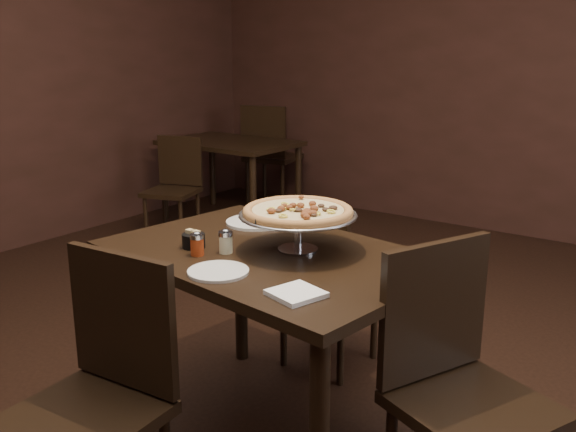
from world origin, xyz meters
The scene contains 16 objects.
room centered at (0.06, 0.03, 1.40)m, with size 6.04×7.04×2.84m.
dining_table centered at (0.07, 0.08, 0.67)m, with size 1.34×0.99×0.77m.
background_table centered at (-2.20, 2.50, 0.62)m, with size 1.13×0.76×0.71m.
pizza_stand centered at (0.15, 0.15, 0.92)m, with size 0.45×0.45×0.18m.
parmesan_shaker centered at (-0.05, -0.03, 0.82)m, with size 0.05×0.05×0.09m.
pepper_flake_shaker centered at (-0.12, -0.11, 0.82)m, with size 0.05×0.05×0.09m.
packet_caddy centered at (-0.20, -0.05, 0.80)m, with size 0.09×0.09×0.07m.
napkin_stack centered at (0.41, -0.22, 0.78)m, with size 0.15×0.15×0.02m, color white.
plate_left centered at (-0.21, 0.36, 0.78)m, with size 0.26×0.26×0.01m, color white.
plate_near centered at (0.07, -0.21, 0.78)m, with size 0.21×0.21×0.01m, color white.
serving_spatula centered at (0.14, 0.01, 0.92)m, with size 0.18×0.18×0.03m.
chair_far centered at (-0.05, 0.66, 0.47)m, with size 0.40×0.40×0.86m.
chair_near centered at (-0.04, -0.66, 0.50)m, with size 0.45×0.45×0.91m.
chair_side centered at (0.85, 0.03, 0.51)m, with size 0.57×0.57×0.93m.
bg_chair_far centered at (-2.20, 3.08, 0.54)m, with size 0.54×0.54×0.98m.
bg_chair_near centered at (-2.20, 1.82, 0.45)m, with size 0.48×0.48×0.81m.
Camera 1 is at (1.47, -1.76, 1.53)m, focal length 40.00 mm.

